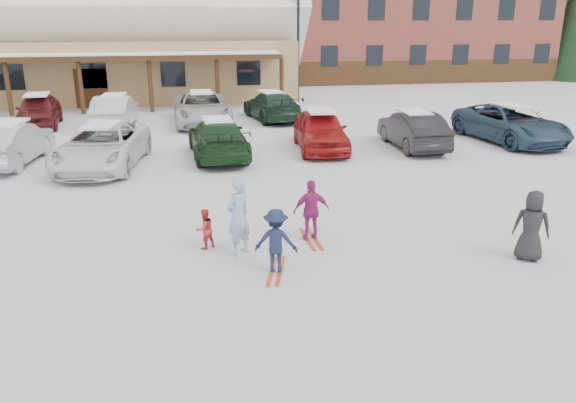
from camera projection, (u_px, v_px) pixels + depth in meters
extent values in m
plane|color=white|center=(283.00, 261.00, 11.94)|extent=(160.00, 160.00, 0.00)
cube|color=tan|center=(69.00, 69.00, 35.98)|extent=(28.00, 10.00, 3.60)
cube|color=#422814|center=(45.00, 58.00, 29.84)|extent=(25.20, 2.60, 0.25)
cube|color=white|center=(62.00, 7.00, 34.81)|extent=(29.12, 9.69, 9.69)
cube|color=brown|center=(389.00, 4.00, 48.33)|extent=(24.00, 14.00, 12.00)
cube|color=brown|center=(209.00, 23.00, 46.12)|extent=(7.00, 12.60, 9.00)
cube|color=#422814|center=(417.00, 72.00, 43.42)|extent=(24.00, 0.10, 1.80)
cylinder|color=black|center=(298.00, 50.00, 33.55)|extent=(0.16, 0.16, 6.13)
cylinder|color=black|center=(570.00, 71.00, 46.81)|extent=(0.60, 0.60, 1.32)
cylinder|color=black|center=(265.00, 66.00, 53.91)|extent=(0.60, 0.60, 1.08)
cone|color=black|center=(264.00, 15.00, 52.48)|extent=(3.96, 3.96, 8.10)
cylinder|color=black|center=(519.00, 59.00, 60.57)|extent=(0.60, 0.60, 1.38)
cone|color=black|center=(526.00, 1.00, 58.74)|extent=(5.06, 5.06, 10.35)
imported|color=#8EAECA|center=(238.00, 216.00, 12.05)|extent=(0.76, 0.73, 1.75)
imported|color=red|center=(205.00, 229.00, 12.48)|extent=(0.57, 0.53, 0.92)
imported|color=#172040|center=(276.00, 241.00, 11.24)|extent=(0.97, 0.72, 1.35)
cube|color=#C7471C|center=(276.00, 271.00, 11.45)|extent=(0.57, 1.40, 0.03)
imported|color=#A42273|center=(311.00, 210.00, 12.89)|extent=(0.85, 0.36, 1.44)
cube|color=#C7471C|center=(311.00, 239.00, 13.11)|extent=(0.22, 1.40, 0.03)
imported|color=black|center=(532.00, 226.00, 11.81)|extent=(0.89, 0.83, 1.53)
imported|color=#A6A7AB|center=(10.00, 143.00, 19.63)|extent=(2.09, 4.65, 1.48)
imported|color=white|center=(102.00, 146.00, 19.20)|extent=(3.20, 5.65, 1.49)
imported|color=#173619|center=(218.00, 138.00, 20.63)|extent=(2.21, 4.94, 1.41)
imported|color=#AB191A|center=(320.00, 130.00, 21.77)|extent=(2.21, 4.67, 1.54)
imported|color=black|center=(413.00, 130.00, 22.11)|extent=(1.61, 4.41, 1.44)
imported|color=#2C4258|center=(510.00, 124.00, 23.19)|extent=(3.16, 5.72, 1.51)
imported|color=maroon|center=(39.00, 111.00, 26.45)|extent=(2.23, 4.61, 1.52)
imported|color=silver|center=(115.00, 111.00, 26.34)|extent=(1.84, 4.65, 1.50)
imported|color=silver|center=(202.00, 108.00, 27.01)|extent=(2.72, 5.67, 1.56)
imported|color=#1C3526|center=(272.00, 106.00, 28.25)|extent=(2.69, 5.09, 1.41)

